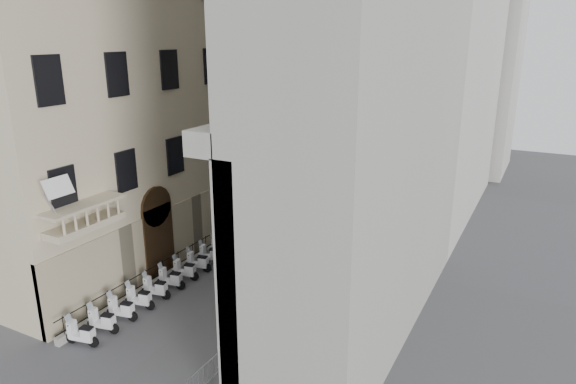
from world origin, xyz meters
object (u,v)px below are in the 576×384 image
(info_kiosk, at_px, (269,208))
(security_tent, at_px, (265,193))
(street_lamp, at_px, (262,171))
(scooter_0, at_px, (83,345))
(pedestrian_a, at_px, (351,202))
(pedestrian_b, at_px, (361,213))

(info_kiosk, bearing_deg, security_tent, -70.69)
(info_kiosk, bearing_deg, street_lamp, -81.16)
(street_lamp, relative_size, info_kiosk, 4.29)
(scooter_0, distance_m, street_lamp, 18.39)
(scooter_0, distance_m, pedestrian_a, 23.95)
(street_lamp, bearing_deg, pedestrian_b, 9.48)
(street_lamp, distance_m, pedestrian_b, 8.17)
(security_tent, bearing_deg, pedestrian_a, 51.59)
(security_tent, bearing_deg, scooter_0, -89.09)
(street_lamp, height_order, pedestrian_a, street_lamp)
(pedestrian_a, relative_size, pedestrian_b, 0.93)
(street_lamp, bearing_deg, scooter_0, -103.88)
(street_lamp, xyz_separation_m, info_kiosk, (-0.23, 1.33, -3.36))
(info_kiosk, height_order, pedestrian_a, pedestrian_a)
(pedestrian_a, xyz_separation_m, pedestrian_b, (1.72, -2.43, 0.06))
(scooter_0, xyz_separation_m, security_tent, (-0.28, 17.63, 2.56))
(security_tent, height_order, street_lamp, street_lamp)
(scooter_0, distance_m, info_kiosk, 19.26)
(street_lamp, bearing_deg, info_kiosk, 84.05)
(info_kiosk, bearing_deg, pedestrian_a, 38.13)
(street_lamp, xyz_separation_m, pedestrian_b, (6.76, 3.21, -3.26))
(scooter_0, xyz_separation_m, pedestrian_b, (6.12, 21.10, 0.94))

